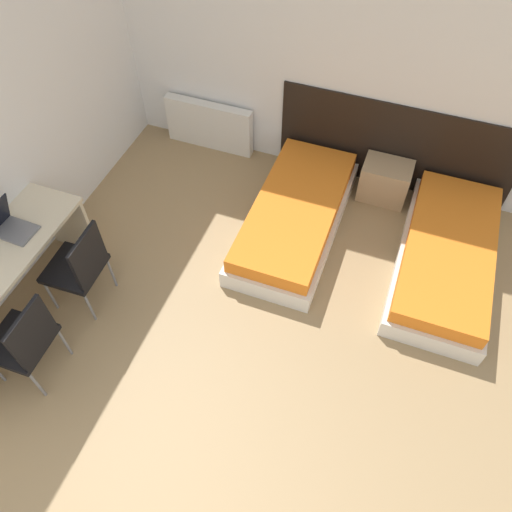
% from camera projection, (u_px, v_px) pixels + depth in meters
% --- Properties ---
extents(wall_back, '(5.37, 0.05, 2.70)m').
position_uv_depth(wall_back, '(326.00, 57.00, 4.82)').
color(wall_back, white).
rests_on(wall_back, ground_plane).
extents(headboard_panel, '(2.50, 0.03, 1.02)m').
position_uv_depth(headboard_panel, '(394.00, 147.00, 5.28)').
color(headboard_panel, black).
rests_on(headboard_panel, ground_plane).
extents(bed_near_window, '(0.88, 1.94, 0.37)m').
position_uv_depth(bed_near_window, '(295.00, 216.00, 5.12)').
color(bed_near_window, silver).
rests_on(bed_near_window, ground_plane).
extents(bed_near_door, '(0.88, 1.94, 0.37)m').
position_uv_depth(bed_near_door, '(446.00, 256.00, 4.80)').
color(bed_near_door, silver).
rests_on(bed_near_door, ground_plane).
extents(nightstand, '(0.51, 0.37, 0.44)m').
position_uv_depth(nightstand, '(385.00, 181.00, 5.38)').
color(nightstand, tan).
rests_on(nightstand, ground_plane).
extents(radiator, '(1.06, 0.12, 0.59)m').
position_uv_depth(radiator, '(209.00, 125.00, 5.86)').
color(radiator, silver).
rests_on(radiator, ground_plane).
extents(chair_near_laptop, '(0.47, 0.47, 0.93)m').
position_uv_depth(chair_near_laptop, '(79.00, 265.00, 4.30)').
color(chair_near_laptop, black).
rests_on(chair_near_laptop, ground_plane).
extents(chair_near_notebook, '(0.47, 0.47, 0.93)m').
position_uv_depth(chair_near_notebook, '(24.00, 340.00, 3.86)').
color(chair_near_notebook, black).
rests_on(chair_near_notebook, ground_plane).
extents(laptop, '(0.33, 0.25, 0.32)m').
position_uv_depth(laptop, '(10.00, 225.00, 4.15)').
color(laptop, slate).
rests_on(laptop, desk).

